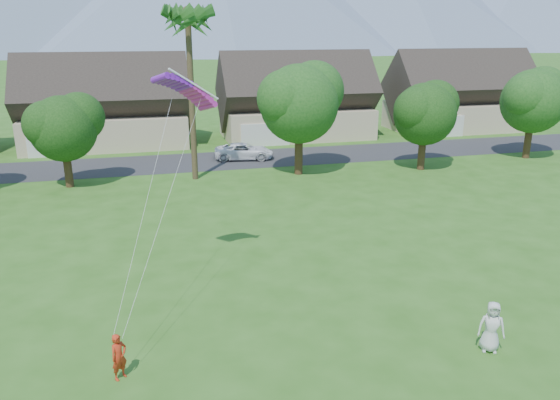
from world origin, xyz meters
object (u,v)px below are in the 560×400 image
object	(u,v)px
watcher	(492,327)
kite_flyer	(119,357)
parked_car	(244,151)
parafoil_kite	(186,88)

from	to	relation	value
watcher	kite_flyer	bearing A→B (deg)	-161.37
kite_flyer	parked_car	size ratio (longest dim) A/B	0.31
kite_flyer	watcher	bearing A→B (deg)	-46.50
parafoil_kite	parked_car	bearing A→B (deg)	49.10
kite_flyer	parafoil_kite	xyz separation A→B (m)	(3.13, 7.08, 7.77)
watcher	parked_car	distance (m)	31.46
watcher	parafoil_kite	bearing A→B (deg)	163.28
parked_car	parafoil_kite	world-z (taller)	parafoil_kite
parked_car	watcher	bearing A→B (deg)	-165.38
watcher	parked_car	world-z (taller)	watcher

